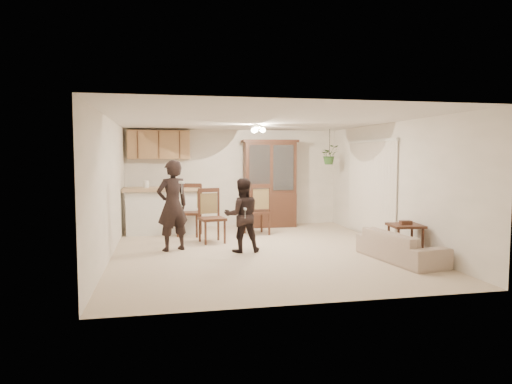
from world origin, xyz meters
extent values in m
plane|color=beige|center=(0.00, 0.00, 0.00)|extent=(6.50, 6.50, 0.00)
cube|color=silver|center=(0.00, 0.00, 2.50)|extent=(5.50, 6.50, 0.02)
cube|color=white|center=(0.00, 3.25, 1.25)|extent=(5.50, 0.02, 2.50)
cube|color=white|center=(0.00, -3.25, 1.25)|extent=(5.50, 0.02, 2.50)
cube|color=white|center=(-2.75, 0.00, 1.25)|extent=(0.02, 6.50, 2.50)
cube|color=white|center=(2.75, 0.00, 1.25)|extent=(0.02, 6.50, 2.50)
cube|color=white|center=(-1.85, 2.35, 0.50)|extent=(1.60, 0.55, 1.00)
cube|color=tan|center=(-1.85, 2.35, 1.05)|extent=(1.75, 0.70, 0.08)
cube|color=#976D42|center=(-1.90, 3.07, 2.10)|extent=(1.50, 0.34, 0.70)
imported|color=#235220|center=(2.30, 2.40, 1.85)|extent=(0.43, 0.37, 0.48)
cylinder|color=black|center=(2.30, 2.40, 2.17)|extent=(0.01, 0.01, 0.65)
imported|color=#BFB19D|center=(2.23, -1.32, 0.37)|extent=(0.99, 1.96, 0.73)
imported|color=black|center=(-1.64, 0.35, 0.90)|extent=(0.78, 0.66, 1.80)
imported|color=black|center=(-0.36, -0.04, 0.68)|extent=(0.66, 0.52, 1.35)
cube|color=#3C1F15|center=(0.88, 2.92, 0.44)|extent=(1.33, 0.57, 0.87)
cube|color=#3C1F15|center=(0.88, 2.92, 1.53)|extent=(1.32, 0.51, 1.31)
cube|color=silver|center=(0.88, 2.92, 1.53)|extent=(1.13, 0.07, 1.14)
cube|color=#3C1F15|center=(0.88, 2.92, 2.20)|extent=(1.44, 0.60, 0.07)
cube|color=#3C1F15|center=(2.42, -1.14, 0.58)|extent=(0.60, 0.60, 0.04)
cube|color=#3C1F15|center=(2.42, -1.14, 0.17)|extent=(0.51, 0.51, 0.03)
cube|color=#3C1F15|center=(2.42, -1.14, 0.64)|extent=(0.21, 0.15, 0.07)
cube|color=#3C1F15|center=(-0.82, 0.99, 0.50)|extent=(0.60, 0.60, 0.05)
cube|color=olive|center=(-0.82, 0.99, 0.81)|extent=(0.37, 0.12, 0.44)
cube|color=#3C1F15|center=(-0.82, 0.99, 1.09)|extent=(0.46, 0.14, 0.09)
cube|color=#3C1F15|center=(-1.24, 1.93, 0.53)|extent=(0.65, 0.65, 0.06)
cube|color=olive|center=(-1.24, 1.93, 0.84)|extent=(0.39, 0.15, 0.46)
cube|color=#3C1F15|center=(-1.24, 1.93, 1.14)|extent=(0.47, 0.18, 0.09)
cube|color=#3C1F15|center=(0.32, 1.81, 0.53)|extent=(0.62, 0.62, 0.06)
cube|color=olive|center=(0.32, 1.81, 0.85)|extent=(0.39, 0.12, 0.46)
cube|color=#3C1F15|center=(0.32, 1.81, 1.14)|extent=(0.48, 0.14, 0.09)
cube|color=white|center=(-1.47, -0.02, 1.34)|extent=(0.10, 0.16, 0.05)
cube|color=white|center=(-0.35, -0.37, 0.86)|extent=(0.04, 0.12, 0.04)
camera|label=1|loc=(-1.81, -8.49, 1.82)|focal=32.00mm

